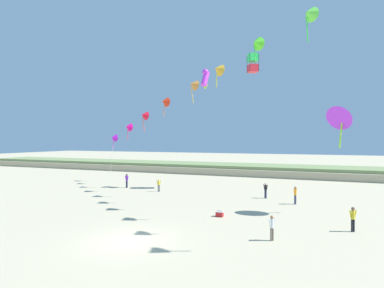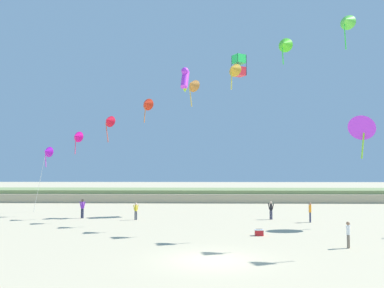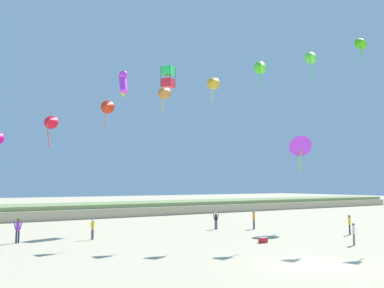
% 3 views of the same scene
% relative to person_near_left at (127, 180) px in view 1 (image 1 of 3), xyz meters
% --- Properties ---
extents(ground_plane, '(240.00, 240.00, 0.00)m').
position_rel_person_near_left_xyz_m(ground_plane, '(11.59, -16.99, -1.02)').
color(ground_plane, '#C1B28E').
extents(dune_ridge, '(120.00, 9.76, 1.66)m').
position_rel_person_near_left_xyz_m(dune_ridge, '(11.59, 21.30, -0.19)').
color(dune_ridge, tan).
rests_on(dune_ridge, ground).
extents(person_near_left, '(0.61, 0.25, 1.76)m').
position_rel_person_near_left_xyz_m(person_near_left, '(0.00, 0.00, 0.00)').
color(person_near_left, '#282D4C').
rests_on(person_near_left, ground).
extents(person_near_right, '(0.51, 0.40, 1.64)m').
position_rel_person_near_left_xyz_m(person_near_right, '(24.24, -10.00, -0.07)').
color(person_near_right, black).
rests_on(person_near_right, ground).
extents(person_mid_center, '(0.48, 0.38, 1.54)m').
position_rel_person_near_left_xyz_m(person_mid_center, '(5.16, -1.13, -0.12)').
color(person_mid_center, '#474C56').
rests_on(person_mid_center, ground).
extents(person_far_left, '(0.31, 0.57, 1.68)m').
position_rel_person_near_left_xyz_m(person_far_left, '(20.32, -2.47, -0.05)').
color(person_far_left, '#282D4C').
rests_on(person_far_left, ground).
extents(person_far_right, '(0.41, 0.44, 1.52)m').
position_rel_person_near_left_xyz_m(person_far_right, '(19.50, -13.77, -0.14)').
color(person_far_right, '#726656').
rests_on(person_far_right, ground).
extents(person_far_center, '(0.52, 0.37, 1.63)m').
position_rel_person_near_left_xyz_m(person_far_center, '(17.32, -0.54, -0.07)').
color(person_far_center, '#282D4C').
rests_on(person_far_center, ground).
extents(kite_banner_string, '(36.67, 19.26, 18.62)m').
position_rel_person_near_left_xyz_m(kite_banner_string, '(11.90, -4.25, 11.16)').
color(kite_banner_string, purple).
extents(large_kite_low_lead, '(1.55, 1.55, 2.22)m').
position_rel_person_near_left_xyz_m(large_kite_low_lead, '(15.02, 4.72, 14.44)').
color(large_kite_low_lead, red).
extents(large_kite_mid_trail, '(2.69, 2.55, 3.71)m').
position_rel_person_near_left_xyz_m(large_kite_mid_trail, '(23.91, -5.07, 6.95)').
color(large_kite_mid_trail, '#B934F0').
extents(large_kite_high_solo, '(1.00, 1.58, 2.59)m').
position_rel_person_near_left_xyz_m(large_kite_high_solo, '(9.37, 3.28, 12.74)').
color(large_kite_high_solo, '#CA36EE').
extents(beach_cooler, '(0.58, 0.41, 0.46)m').
position_rel_person_near_left_xyz_m(beach_cooler, '(14.99, -9.46, -0.80)').
color(beach_cooler, red).
rests_on(beach_cooler, ground).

